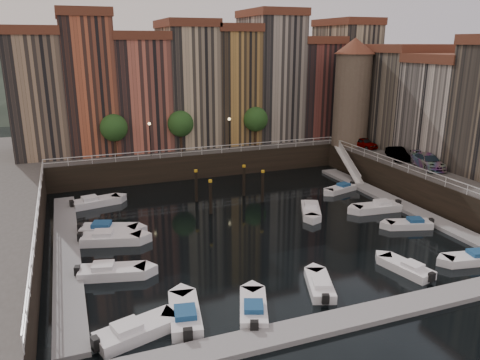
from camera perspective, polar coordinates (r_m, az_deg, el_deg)
name	(u,v)px	position (r m, az deg, el deg)	size (l,w,h in m)	color
ground	(250,223)	(43.89, 1.27, -5.26)	(200.00, 200.00, 0.00)	black
quay_far	(183,150)	(67.24, -7.02, 3.67)	(80.00, 20.00, 3.00)	black
dock_left	(67,252)	(40.16, -20.37, -8.21)	(2.00, 28.00, 0.35)	gray
dock_right	(399,204)	(51.02, 18.87, -2.81)	(2.00, 28.00, 0.35)	gray
dock_near	(355,317)	(30.40, 13.79, -15.96)	(30.00, 2.00, 0.35)	gray
mountains	(120,71)	(149.01, -14.43, 12.75)	(145.00, 100.00, 18.00)	#2D382D
far_terrace	(209,83)	(64.28, -3.84, 11.71)	(48.70, 10.30, 17.50)	#967A5F
right_terrace	(454,103)	(59.34, 24.60, 8.53)	(9.30, 24.30, 14.00)	#695F50
corner_tower	(352,91)	(63.38, 13.52, 10.54)	(5.20, 5.20, 13.80)	#6B5B4C
promenade_trees	(186,124)	(58.51, -6.62, 6.85)	(21.20, 3.20, 5.20)	black
street_lamps	(191,130)	(57.76, -6.03, 6.05)	(10.36, 0.36, 4.18)	black
railings	(233,171)	(47.02, -0.92, 1.10)	(36.08, 34.04, 0.52)	white
gangway	(348,162)	(59.49, 13.07, 2.09)	(2.78, 8.32, 3.73)	white
mooring_pilings	(229,188)	(48.74, -1.38, -0.96)	(6.83, 4.49, 3.78)	black
boat_left_0	(136,331)	(28.67, -12.58, -17.52)	(5.20, 3.18, 1.17)	white
boat_left_1	(111,272)	(35.48, -15.47, -10.72)	(5.09, 2.84, 1.14)	white
boat_left_2	(110,238)	(41.03, -15.57, -6.88)	(5.31, 3.08, 1.19)	white
boat_left_3	(108,230)	(42.92, -15.80, -5.85)	(5.24, 3.41, 1.18)	white
boat_left_4	(95,202)	(50.58, -17.25, -2.57)	(5.11, 2.72, 1.15)	white
boat_right_0	(472,259)	(40.35, 26.40, -8.57)	(4.52, 2.32, 1.01)	white
boat_right_1	(410,224)	(45.46, 20.03, -5.07)	(4.34, 2.60, 0.97)	white
boat_right_2	(378,207)	(48.76, 16.44, -3.22)	(5.02, 2.25, 1.13)	white
boat_right_3	(341,189)	(54.08, 12.20, -1.04)	(4.26, 2.57, 0.96)	white
boat_near_0	(185,315)	(29.62, -6.74, -16.01)	(2.58, 5.09, 1.14)	white
boat_near_1	(253,309)	(30.08, 1.64, -15.42)	(3.07, 4.65, 1.05)	white
boat_near_2	(320,286)	(33.03, 9.71, -12.58)	(2.85, 4.38, 0.99)	white
boat_near_3	(407,268)	(36.94, 19.69, -10.07)	(2.44, 4.47, 1.00)	white
car_a	(364,144)	(62.53, 14.84, 4.32)	(1.60, 3.98, 1.36)	gray
car_b	(398,154)	(57.43, 18.66, 2.97)	(1.47, 4.21, 1.39)	gray
car_c	(428,162)	(54.60, 21.94, 2.04)	(2.13, 5.24, 1.52)	gray
boat_extra_654	(311,210)	(46.64, 8.61, -3.63)	(3.44, 4.75, 1.08)	white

